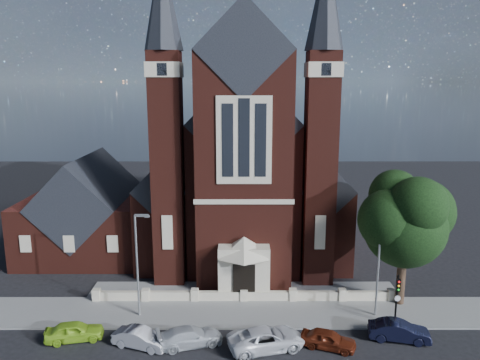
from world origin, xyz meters
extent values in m
plane|color=black|center=(0.00, 15.00, 0.00)|extent=(120.00, 120.00, 0.00)
cube|color=slate|center=(0.00, 4.50, 0.00)|extent=(60.00, 5.00, 0.12)
cube|color=slate|center=(0.00, 8.50, 0.00)|extent=(26.00, 3.00, 0.14)
cube|color=#C2B39A|center=(0.00, 6.50, 0.00)|extent=(24.00, 0.40, 0.90)
cube|color=#491B13|center=(0.00, 25.00, 7.00)|extent=(10.00, 30.00, 14.00)
cube|color=black|center=(0.00, 25.00, 14.00)|extent=(10.00, 30.20, 10.00)
cube|color=#491B13|center=(-7.50, 24.00, 4.00)|extent=(5.00, 26.00, 8.00)
cube|color=#491B13|center=(7.50, 24.00, 4.00)|extent=(5.00, 26.00, 8.00)
cube|color=black|center=(-7.50, 24.00, 8.00)|extent=(5.01, 26.20, 5.01)
cube|color=black|center=(7.50, 24.00, 8.00)|extent=(5.01, 26.20, 5.01)
cube|color=#491B13|center=(0.00, 9.50, 10.00)|extent=(8.00, 3.00, 20.00)
cube|color=black|center=(0.00, 9.50, 20.00)|extent=(8.00, 3.20, 8.00)
cube|color=#C2B39A|center=(0.00, 7.95, 13.00)|extent=(4.40, 0.15, 7.00)
cube|color=black|center=(0.00, 7.88, 13.20)|extent=(0.90, 0.08, 6.20)
cube|color=#C2B39A|center=(0.00, 7.50, 2.20)|extent=(4.20, 2.00, 4.40)
cube|color=black|center=(0.00, 6.45, 1.60)|extent=(1.80, 0.12, 3.20)
cone|color=#C2B39A|center=(0.00, 7.50, 4.40)|extent=(4.60, 4.60, 1.60)
cube|color=#491B13|center=(-6.50, 10.50, 10.00)|extent=(2.60, 2.60, 20.00)
cube|color=#C2B39A|center=(-6.50, 10.50, 18.50)|extent=(2.80, 2.80, 1.20)
cube|color=#491B13|center=(6.50, 10.50, 10.00)|extent=(2.60, 2.60, 20.00)
cube|color=#C2B39A|center=(6.50, 10.50, 18.50)|extent=(2.80, 2.80, 1.20)
cube|color=#491B13|center=(-16.00, 18.00, 3.00)|extent=(12.00, 12.00, 6.00)
cube|color=black|center=(-16.00, 18.00, 6.00)|extent=(8.49, 12.20, 8.49)
cylinder|color=black|center=(12.50, 6.00, 2.50)|extent=(0.70, 0.70, 5.00)
sphere|color=black|center=(12.50, 6.00, 6.50)|extent=(6.40, 6.40, 6.40)
sphere|color=black|center=(12.90, 4.80, 8.50)|extent=(4.40, 4.40, 4.40)
cylinder|color=gray|center=(-8.00, 4.00, 4.00)|extent=(0.16, 0.16, 8.00)
cube|color=gray|center=(-7.50, 4.00, 8.00)|extent=(1.00, 0.15, 0.18)
cube|color=gray|center=(-7.10, 4.00, 7.92)|extent=(0.35, 0.22, 0.12)
cylinder|color=gray|center=(10.00, 4.00, 4.00)|extent=(0.16, 0.16, 8.00)
cube|color=gray|center=(10.50, 4.00, 8.00)|extent=(1.00, 0.15, 0.18)
cube|color=gray|center=(10.90, 4.00, 7.92)|extent=(0.35, 0.22, 0.12)
cylinder|color=black|center=(11.00, 2.50, 2.00)|extent=(0.14, 0.14, 4.00)
cube|color=black|center=(11.00, 2.35, 3.30)|extent=(0.28, 0.22, 0.90)
sphere|color=red|center=(11.00, 2.22, 3.60)|extent=(0.14, 0.14, 0.14)
sphere|color=#CC8C0C|center=(11.00, 2.22, 3.30)|extent=(0.14, 0.14, 0.14)
sphere|color=#0C9919|center=(11.00, 2.22, 3.00)|extent=(0.14, 0.14, 0.14)
imported|color=#96CB28|center=(-11.77, 0.65, 0.67)|extent=(4.17, 2.39, 1.34)
imported|color=#A6A7AD|center=(-7.01, -0.20, 0.64)|extent=(4.10, 2.51, 1.28)
imported|color=silver|center=(-3.74, -0.01, 0.65)|extent=(4.80, 3.03, 1.30)
imported|color=white|center=(1.44, -0.42, 0.72)|extent=(5.64, 3.68, 1.44)
imported|color=#632211|center=(5.60, -0.32, 0.63)|extent=(3.96, 2.64, 1.25)
imported|color=black|center=(10.67, 0.64, 0.68)|extent=(4.35, 2.21, 1.37)
camera|label=1|loc=(-0.34, -28.77, 17.53)|focal=35.00mm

